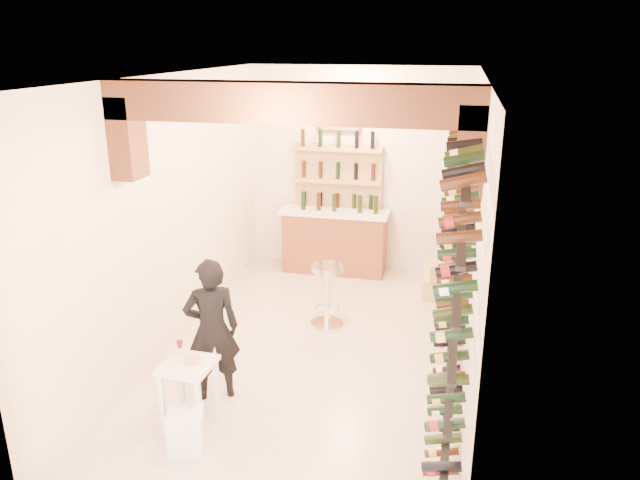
{
  "coord_description": "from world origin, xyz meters",
  "views": [
    {
      "loc": [
        1.53,
        -6.33,
        3.55
      ],
      "look_at": [
        0.0,
        0.3,
        1.3
      ],
      "focal_mm": 33.92,
      "sensor_mm": 36.0,
      "label": 1
    }
  ],
  "objects_px": {
    "person": "(212,330)",
    "tasting_table": "(188,374)",
    "white_stool": "(186,431)",
    "chrome_barstool": "(327,291)",
    "back_counter": "(335,239)",
    "wine_rack": "(453,237)",
    "crate_lower": "(439,288)"
  },
  "relations": [
    {
      "from": "person",
      "to": "crate_lower",
      "type": "distance_m",
      "value": 3.84
    },
    {
      "from": "back_counter",
      "to": "white_stool",
      "type": "relative_size",
      "value": 4.33
    },
    {
      "from": "chrome_barstool",
      "to": "person",
      "type": "bearing_deg",
      "value": -112.83
    },
    {
      "from": "tasting_table",
      "to": "person",
      "type": "relative_size",
      "value": 0.54
    },
    {
      "from": "back_counter",
      "to": "tasting_table",
      "type": "relative_size",
      "value": 2.06
    },
    {
      "from": "crate_lower",
      "to": "tasting_table",
      "type": "bearing_deg",
      "value": -121.26
    },
    {
      "from": "wine_rack",
      "to": "chrome_barstool",
      "type": "height_order",
      "value": "wine_rack"
    },
    {
      "from": "chrome_barstool",
      "to": "crate_lower",
      "type": "distance_m",
      "value": 1.88
    },
    {
      "from": "back_counter",
      "to": "crate_lower",
      "type": "height_order",
      "value": "back_counter"
    },
    {
      "from": "white_stool",
      "to": "chrome_barstool",
      "type": "distance_m",
      "value": 2.87
    },
    {
      "from": "white_stool",
      "to": "person",
      "type": "xyz_separation_m",
      "value": [
        -0.09,
        0.89,
        0.57
      ]
    },
    {
      "from": "wine_rack",
      "to": "white_stool",
      "type": "xyz_separation_m",
      "value": [
        -2.23,
        -2.08,
        -1.35
      ]
    },
    {
      "from": "white_stool",
      "to": "person",
      "type": "distance_m",
      "value": 1.06
    },
    {
      "from": "crate_lower",
      "to": "chrome_barstool",
      "type": "bearing_deg",
      "value": -138.86
    },
    {
      "from": "wine_rack",
      "to": "white_stool",
      "type": "distance_m",
      "value": 3.33
    },
    {
      "from": "chrome_barstool",
      "to": "white_stool",
      "type": "bearing_deg",
      "value": -104.27
    },
    {
      "from": "back_counter",
      "to": "person",
      "type": "relative_size",
      "value": 1.11
    },
    {
      "from": "wine_rack",
      "to": "person",
      "type": "xyz_separation_m",
      "value": [
        -2.31,
        -1.19,
        -0.79
      ]
    },
    {
      "from": "white_stool",
      "to": "crate_lower",
      "type": "bearing_deg",
      "value": 62.25
    },
    {
      "from": "back_counter",
      "to": "white_stool",
      "type": "distance_m",
      "value": 4.76
    },
    {
      "from": "chrome_barstool",
      "to": "crate_lower",
      "type": "relative_size",
      "value": 1.65
    },
    {
      "from": "wine_rack",
      "to": "back_counter",
      "type": "distance_m",
      "value": 3.38
    },
    {
      "from": "wine_rack",
      "to": "crate_lower",
      "type": "xyz_separation_m",
      "value": [
        -0.13,
        1.91,
        -1.4
      ]
    },
    {
      "from": "tasting_table",
      "to": "wine_rack",
      "type": "bearing_deg",
      "value": 38.95
    },
    {
      "from": "person",
      "to": "wine_rack",
      "type": "bearing_deg",
      "value": 179.51
    },
    {
      "from": "person",
      "to": "back_counter",
      "type": "bearing_deg",
      "value": -124.82
    },
    {
      "from": "wine_rack",
      "to": "chrome_barstool",
      "type": "bearing_deg",
      "value": 155.6
    },
    {
      "from": "white_stool",
      "to": "chrome_barstool",
      "type": "bearing_deg",
      "value": 75.73
    },
    {
      "from": "chrome_barstool",
      "to": "tasting_table",
      "type": "bearing_deg",
      "value": -108.61
    },
    {
      "from": "tasting_table",
      "to": "chrome_barstool",
      "type": "height_order",
      "value": "chrome_barstool"
    },
    {
      "from": "wine_rack",
      "to": "white_stool",
      "type": "relative_size",
      "value": 14.53
    },
    {
      "from": "person",
      "to": "tasting_table",
      "type": "bearing_deg",
      "value": 59.8
    }
  ]
}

